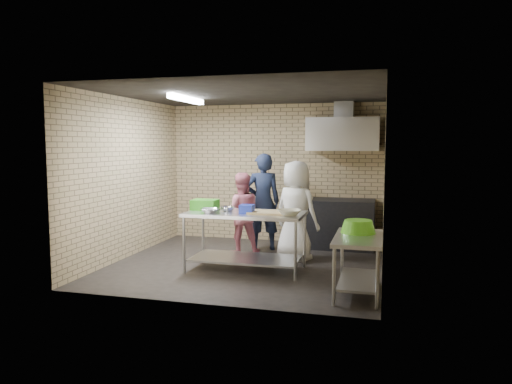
# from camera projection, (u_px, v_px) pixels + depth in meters

# --- Properties ---
(floor) EXTENTS (4.20, 4.20, 0.00)m
(floor) POSITION_uv_depth(u_px,v_px,m) (247.00, 264.00, 7.76)
(floor) COLOR black
(floor) RESTS_ON ground
(ceiling) EXTENTS (4.20, 4.20, 0.00)m
(ceiling) POSITION_uv_depth(u_px,v_px,m) (246.00, 94.00, 7.49)
(ceiling) COLOR black
(ceiling) RESTS_ON ground
(back_wall) EXTENTS (4.20, 0.06, 2.70)m
(back_wall) POSITION_uv_depth(u_px,v_px,m) (274.00, 173.00, 9.55)
(back_wall) COLOR tan
(back_wall) RESTS_ON ground
(front_wall) EXTENTS (4.20, 0.06, 2.70)m
(front_wall) POSITION_uv_depth(u_px,v_px,m) (200.00, 193.00, 5.70)
(front_wall) COLOR tan
(front_wall) RESTS_ON ground
(left_wall) EXTENTS (0.06, 4.00, 2.70)m
(left_wall) POSITION_uv_depth(u_px,v_px,m) (127.00, 178.00, 8.16)
(left_wall) COLOR tan
(left_wall) RESTS_ON ground
(right_wall) EXTENTS (0.06, 4.00, 2.70)m
(right_wall) POSITION_uv_depth(u_px,v_px,m) (384.00, 183.00, 7.09)
(right_wall) COLOR tan
(right_wall) RESTS_ON ground
(prep_table) EXTENTS (1.78, 0.89, 0.89)m
(prep_table) POSITION_uv_depth(u_px,v_px,m) (246.00, 241.00, 7.37)
(prep_table) COLOR silver
(prep_table) RESTS_ON floor
(side_counter) EXTENTS (0.60, 1.20, 0.75)m
(side_counter) POSITION_uv_depth(u_px,v_px,m) (358.00, 265.00, 6.20)
(side_counter) COLOR silver
(side_counter) RESTS_ON floor
(stove) EXTENTS (1.20, 0.70, 0.90)m
(stove) POSITION_uv_depth(u_px,v_px,m) (341.00, 224.00, 8.96)
(stove) COLOR black
(stove) RESTS_ON floor
(range_hood) EXTENTS (1.30, 0.60, 0.60)m
(range_hood) POSITION_uv_depth(u_px,v_px,m) (343.00, 134.00, 8.84)
(range_hood) COLOR silver
(range_hood) RESTS_ON back_wall
(hood_duct) EXTENTS (0.35, 0.30, 0.30)m
(hood_duct) POSITION_uv_depth(u_px,v_px,m) (344.00, 110.00, 8.94)
(hood_duct) COLOR #A5A8AD
(hood_duct) RESTS_ON back_wall
(wall_shelf) EXTENTS (0.80, 0.20, 0.04)m
(wall_shelf) POSITION_uv_depth(u_px,v_px,m) (360.00, 144.00, 8.97)
(wall_shelf) COLOR #3F2B19
(wall_shelf) RESTS_ON back_wall
(fluorescent_fixture) EXTENTS (0.10, 1.25, 0.08)m
(fluorescent_fixture) POSITION_uv_depth(u_px,v_px,m) (187.00, 99.00, 7.75)
(fluorescent_fixture) COLOR white
(fluorescent_fixture) RESTS_ON ceiling
(green_crate) EXTENTS (0.40, 0.30, 0.16)m
(green_crate) POSITION_uv_depth(u_px,v_px,m) (205.00, 205.00, 7.62)
(green_crate) COLOR #2F981C
(green_crate) RESTS_ON prep_table
(blue_tub) EXTENTS (0.20, 0.20, 0.13)m
(blue_tub) POSITION_uv_depth(u_px,v_px,m) (247.00, 209.00, 7.21)
(blue_tub) COLOR #192EBC
(blue_tub) RESTS_ON prep_table
(cutting_board) EXTENTS (0.55, 0.42, 0.03)m
(cutting_board) POSITION_uv_depth(u_px,v_px,m) (268.00, 212.00, 7.22)
(cutting_board) COLOR tan
(cutting_board) RESTS_ON prep_table
(mixing_bowl_a) EXTENTS (0.36, 0.36, 0.07)m
(mixing_bowl_a) POSITION_uv_depth(u_px,v_px,m) (210.00, 211.00, 7.26)
(mixing_bowl_a) COLOR #BABBC1
(mixing_bowl_a) RESTS_ON prep_table
(mixing_bowl_b) EXTENTS (0.27, 0.27, 0.07)m
(mixing_bowl_b) POSITION_uv_depth(u_px,v_px,m) (228.00, 209.00, 7.45)
(mixing_bowl_b) COLOR #B5B7BD
(mixing_bowl_b) RESTS_ON prep_table
(ceramic_bowl) EXTENTS (0.44, 0.44, 0.08)m
(ceramic_bowl) POSITION_uv_depth(u_px,v_px,m) (289.00, 213.00, 7.00)
(ceramic_bowl) COLOR beige
(ceramic_bowl) RESTS_ON prep_table
(green_basin) EXTENTS (0.46, 0.46, 0.17)m
(green_basin) POSITION_uv_depth(u_px,v_px,m) (358.00, 226.00, 6.40)
(green_basin) COLOR #59C626
(green_basin) RESTS_ON side_counter
(bottle_red) EXTENTS (0.07, 0.07, 0.18)m
(bottle_red) POSITION_uv_depth(u_px,v_px,m) (347.00, 138.00, 9.02)
(bottle_red) COLOR #B22619
(bottle_red) RESTS_ON wall_shelf
(bottle_green) EXTENTS (0.06, 0.06, 0.15)m
(bottle_green) POSITION_uv_depth(u_px,v_px,m) (368.00, 139.00, 8.92)
(bottle_green) COLOR green
(bottle_green) RESTS_ON wall_shelf
(man_navy) EXTENTS (0.75, 0.62, 1.76)m
(man_navy) POSITION_uv_depth(u_px,v_px,m) (263.00, 202.00, 8.79)
(man_navy) COLOR #151935
(man_navy) RESTS_ON floor
(woman_pink) EXTENTS (0.84, 0.75, 1.43)m
(woman_pink) POSITION_uv_depth(u_px,v_px,m) (241.00, 213.00, 8.48)
(woman_pink) COLOR #D16F83
(woman_pink) RESTS_ON floor
(woman_white) EXTENTS (0.95, 0.82, 1.65)m
(woman_white) POSITION_uv_depth(u_px,v_px,m) (296.00, 210.00, 8.02)
(woman_white) COLOR white
(woman_white) RESTS_ON floor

